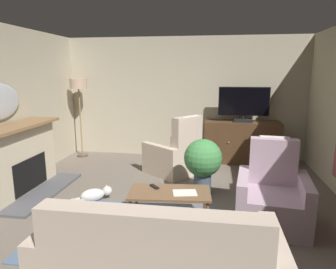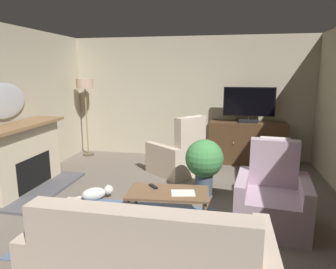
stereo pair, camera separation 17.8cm
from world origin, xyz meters
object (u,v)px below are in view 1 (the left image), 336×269
object	(u,v)px
television	(244,104)
cat	(95,194)
coffee_table	(170,195)
armchair_angled_to_table	(176,156)
floor_lamp	(79,90)
sofa_floral	(158,266)
potted_plant_tall_palm_by_window	(203,161)
fireplace	(20,161)
tv_remote	(154,187)
armchair_facing_sofa	(272,198)
tv_cabinet	(242,143)
folded_newspaper	(185,193)

from	to	relation	value
television	cat	distance (m)	3.56
coffee_table	armchair_angled_to_table	world-z (taller)	armchair_angled_to_table
coffee_table	floor_lamp	world-z (taller)	floor_lamp
sofa_floral	floor_lamp	distance (m)	5.11
floor_lamp	sofa_floral	bearing A→B (deg)	-58.42
coffee_table	potted_plant_tall_palm_by_window	distance (m)	1.10
fireplace	coffee_table	bearing A→B (deg)	-14.29
fireplace	floor_lamp	distance (m)	2.41
sofa_floral	floor_lamp	size ratio (longest dim) A/B	1.14
tv_remote	television	bearing A→B (deg)	111.58
potted_plant_tall_palm_by_window	cat	bearing A→B (deg)	-161.95
armchair_facing_sofa	cat	size ratio (longest dim) A/B	1.77
television	sofa_floral	bearing A→B (deg)	-103.42
television	coffee_table	world-z (taller)	television
armchair_facing_sofa	potted_plant_tall_palm_by_window	bearing A→B (deg)	138.64
television	armchair_angled_to_table	world-z (taller)	television
floor_lamp	tv_cabinet	bearing A→B (deg)	1.57
tv_cabinet	potted_plant_tall_palm_by_window	xyz separation A→B (m)	(-0.75, -1.92, 0.13)
floor_lamp	cat	bearing A→B (deg)	-61.81
folded_newspaper	floor_lamp	distance (m)	4.07
potted_plant_tall_palm_by_window	floor_lamp	bearing A→B (deg)	147.52
folded_newspaper	armchair_angled_to_table	bearing A→B (deg)	88.72
tv_cabinet	television	world-z (taller)	television
fireplace	cat	world-z (taller)	fireplace
armchair_facing_sofa	fireplace	bearing A→B (deg)	173.31
sofa_floral	tv_remote	bearing A→B (deg)	102.66
armchair_facing_sofa	armchair_angled_to_table	size ratio (longest dim) A/B	0.87
folded_newspaper	cat	world-z (taller)	folded_newspaper
fireplace	potted_plant_tall_palm_by_window	distance (m)	2.95
folded_newspaper	armchair_angled_to_table	world-z (taller)	armchair_angled_to_table
armchair_angled_to_table	sofa_floral	bearing A→B (deg)	-85.25
potted_plant_tall_palm_by_window	floor_lamp	world-z (taller)	floor_lamp
sofa_floral	cat	world-z (taller)	sofa_floral
fireplace	television	size ratio (longest dim) A/B	1.67
coffee_table	sofa_floral	distance (m)	1.39
tv_cabinet	coffee_table	size ratio (longest dim) A/B	1.45
coffee_table	tv_remote	bearing A→B (deg)	153.64
potted_plant_tall_palm_by_window	television	bearing A→B (deg)	68.08
potted_plant_tall_palm_by_window	fireplace	bearing A→B (deg)	-172.84
tv_cabinet	cat	size ratio (longest dim) A/B	2.58
coffee_table	armchair_facing_sofa	xyz separation A→B (m)	(1.31, 0.20, -0.04)
tv_remote	armchair_facing_sofa	xyz separation A→B (m)	(1.54, 0.09, -0.10)
folded_newspaper	tv_remote	bearing A→B (deg)	151.74
armchair_angled_to_table	potted_plant_tall_palm_by_window	world-z (taller)	armchair_angled_to_table
coffee_table	potted_plant_tall_palm_by_window	bearing A→B (deg)	69.44
folded_newspaper	floor_lamp	xyz separation A→B (m)	(-2.68, 2.86, 1.10)
television	armchair_facing_sofa	bearing A→B (deg)	-86.19
tv_remote	floor_lamp	size ratio (longest dim) A/B	0.10
tv_remote	folded_newspaper	distance (m)	0.44
fireplace	armchair_angled_to_table	distance (m)	2.74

